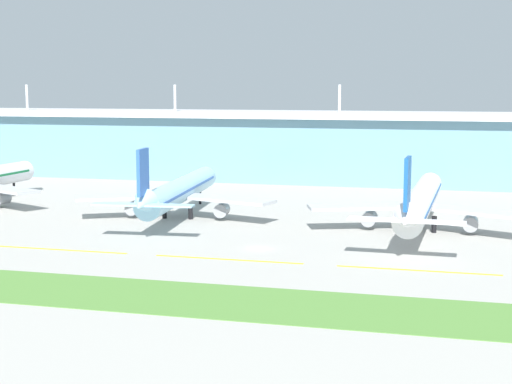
{
  "coord_description": "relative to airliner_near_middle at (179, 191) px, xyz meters",
  "views": [
    {
      "loc": [
        36.57,
        -143.39,
        31.47
      ],
      "look_at": [
        -8.04,
        29.19,
        7.0
      ],
      "focal_mm": 54.36,
      "sensor_mm": 36.0,
      "label": 1
    }
  ],
  "objects": [
    {
      "name": "grass_verge",
      "position": [
        27.32,
        -67.23,
        -6.4
      ],
      "size": [
        300.0,
        18.0,
        0.1
      ],
      "primitive_type": "cube",
      "color": "#518438",
      "rests_on": "ground"
    },
    {
      "name": "taxiway_stripe_mid_west",
      "position": [
        -9.68,
        -40.45,
        -6.43
      ],
      "size": [
        28.0,
        0.7,
        0.04
      ],
      "primitive_type": "cube",
      "color": "yellow",
      "rests_on": "ground"
    },
    {
      "name": "terminal_building",
      "position": [
        27.32,
        80.87,
        5.2
      ],
      "size": [
        288.0,
        34.0,
        31.9
      ],
      "color": "#6693A8",
      "rests_on": "ground"
    },
    {
      "name": "ground_plane",
      "position": [
        27.32,
        -29.77,
        -6.45
      ],
      "size": [
        600.0,
        600.0,
        0.0
      ],
      "primitive_type": "plane",
      "color": "#A8A59E"
    },
    {
      "name": "airliner_far_middle",
      "position": [
        56.81,
        -2.53,
        0.01
      ],
      "size": [
        48.77,
        71.2,
        18.9
      ],
      "color": "white",
      "rests_on": "ground"
    },
    {
      "name": "taxiway_stripe_centre",
      "position": [
        24.32,
        -40.45,
        -6.43
      ],
      "size": [
        28.0,
        0.7,
        0.04
      ],
      "primitive_type": "cube",
      "color": "yellow",
      "rests_on": "ground"
    },
    {
      "name": "taxiway_stripe_mid_east",
      "position": [
        58.32,
        -40.45,
        -6.43
      ],
      "size": [
        28.0,
        0.7,
        0.04
      ],
      "primitive_type": "cube",
      "color": "yellow",
      "rests_on": "ground"
    },
    {
      "name": "airliner_near_middle",
      "position": [
        0.0,
        0.0,
        0.0
      ],
      "size": [
        48.58,
        65.9,
        18.9
      ],
      "color": "#9ED1EA",
      "rests_on": "ground"
    }
  ]
}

